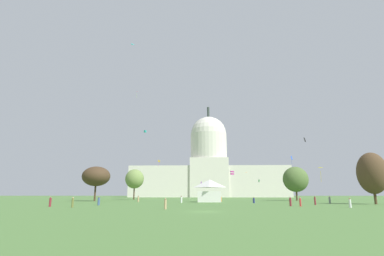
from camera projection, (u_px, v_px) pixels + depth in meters
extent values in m
plane|color=#4C7538|center=(205.00, 212.00, 38.04)|extent=(800.00, 800.00, 0.00)
cube|color=beige|center=(170.00, 182.00, 220.71)|extent=(56.55, 25.12, 21.80)
cube|color=beige|center=(248.00, 182.00, 218.48)|extent=(56.55, 25.12, 21.80)
cube|color=beige|center=(209.00, 178.00, 220.18)|extent=(26.98, 27.63, 27.22)
cylinder|color=beige|center=(209.00, 147.00, 225.13)|extent=(26.78, 26.78, 19.00)
sphere|color=beige|center=(209.00, 134.00, 227.16)|extent=(26.41, 26.41, 26.41)
cylinder|color=#2D3833|center=(208.00, 112.00, 230.84)|extent=(1.80, 1.80, 7.89)
cube|color=white|center=(210.00, 197.00, 84.46)|extent=(6.69, 6.79, 2.93)
pyramid|color=white|center=(210.00, 183.00, 85.24)|extent=(7.02, 7.13, 2.17)
cylinder|color=#42301E|center=(95.00, 192.00, 96.22)|extent=(0.56, 0.56, 5.90)
ellipsoid|color=#42301E|center=(96.00, 176.00, 97.25)|extent=(11.79, 11.56, 6.28)
cylinder|color=#4C3823|center=(375.00, 195.00, 66.41)|extent=(0.56, 0.56, 4.01)
ellipsoid|color=#4C3823|center=(372.00, 173.00, 67.43)|extent=(6.45, 6.37, 9.21)
cylinder|color=#42301E|center=(134.00, 192.00, 122.27)|extent=(0.51, 0.51, 5.95)
ellipsoid|color=olive|center=(135.00, 179.00, 123.41)|extent=(9.40, 9.03, 7.77)
cylinder|color=brown|center=(297.00, 194.00, 102.30)|extent=(0.58, 0.58, 4.58)
ellipsoid|color=#4C6633|center=(296.00, 179.00, 103.33)|extent=(10.04, 9.13, 8.54)
cylinder|color=olive|center=(73.00, 203.00, 50.15)|extent=(0.48, 0.48, 1.45)
sphere|color=tan|center=(73.00, 198.00, 50.33)|extent=(0.32, 0.32, 0.23)
cylinder|color=maroon|center=(290.00, 202.00, 55.92)|extent=(0.42, 0.42, 1.49)
sphere|color=#A37556|center=(290.00, 197.00, 56.10)|extent=(0.23, 0.23, 0.20)
cylinder|color=orange|center=(221.00, 199.00, 91.08)|extent=(0.42, 0.42, 1.36)
sphere|color=#A37556|center=(221.00, 197.00, 91.25)|extent=(0.25, 0.25, 0.21)
cylinder|color=silver|center=(350.00, 204.00, 49.50)|extent=(0.50, 0.50, 1.32)
sphere|color=#A37556|center=(349.00, 199.00, 49.66)|extent=(0.30, 0.30, 0.22)
cylinder|color=tan|center=(138.00, 199.00, 86.03)|extent=(0.60, 0.60, 1.54)
sphere|color=brown|center=(138.00, 196.00, 86.22)|extent=(0.28, 0.28, 0.21)
cylinder|color=maroon|center=(50.00, 202.00, 53.23)|extent=(0.45, 0.45, 1.53)
sphere|color=#A37556|center=(51.00, 197.00, 53.41)|extent=(0.24, 0.24, 0.21)
cylinder|color=tan|center=(165.00, 204.00, 44.34)|extent=(0.48, 0.48, 1.37)
sphere|color=#A37556|center=(165.00, 199.00, 44.51)|extent=(0.29, 0.29, 0.21)
cylinder|color=maroon|center=(315.00, 201.00, 62.14)|extent=(0.45, 0.45, 1.55)
sphere|color=brown|center=(315.00, 197.00, 62.33)|extent=(0.33, 0.33, 0.25)
cylinder|color=#3D5684|center=(99.00, 201.00, 59.94)|extent=(0.61, 0.61, 1.49)
sphere|color=brown|center=(99.00, 197.00, 60.12)|extent=(0.33, 0.33, 0.24)
cylinder|color=red|center=(300.00, 202.00, 54.53)|extent=(0.46, 0.46, 1.39)
sphere|color=#A37556|center=(300.00, 198.00, 54.70)|extent=(0.31, 0.31, 0.23)
cylinder|color=gray|center=(330.00, 200.00, 71.10)|extent=(0.43, 0.43, 1.49)
sphere|color=beige|center=(329.00, 197.00, 71.29)|extent=(0.25, 0.25, 0.25)
cylinder|color=silver|center=(181.00, 200.00, 76.71)|extent=(0.44, 0.44, 1.49)
sphere|color=brown|center=(181.00, 196.00, 76.89)|extent=(0.26, 0.26, 0.24)
cylinder|color=navy|center=(254.00, 201.00, 73.91)|extent=(0.66, 0.66, 1.27)
sphere|color=tan|center=(254.00, 197.00, 74.07)|extent=(0.36, 0.36, 0.26)
pyramid|color=orange|center=(246.00, 173.00, 164.32)|extent=(1.74, 1.35, 0.26)
cube|color=gold|center=(159.00, 162.00, 129.11)|extent=(0.90, 0.85, 0.52)
cube|color=gold|center=(159.00, 161.00, 129.21)|extent=(0.90, 0.85, 0.52)
cylinder|color=#D1339E|center=(159.00, 164.00, 128.87)|extent=(0.25, 0.26, 1.97)
pyramid|color=#33BCDB|center=(132.00, 46.00, 98.33)|extent=(1.22, 1.23, 0.20)
cube|color=#D1339E|center=(232.00, 174.00, 103.73)|extent=(1.27, 1.30, 0.58)
cube|color=#D1339E|center=(232.00, 172.00, 103.90)|extent=(1.27, 1.30, 0.58)
cube|color=black|center=(305.00, 140.00, 88.67)|extent=(0.83, 0.68, 1.37)
cube|color=green|center=(259.00, 181.00, 170.32)|extent=(0.65, 0.82, 1.57)
cube|color=blue|center=(292.00, 158.00, 114.41)|extent=(0.77, 0.74, 1.40)
cylinder|color=blue|center=(292.00, 162.00, 114.09)|extent=(0.08, 0.08, 1.56)
cube|color=teal|center=(145.00, 132.00, 153.87)|extent=(1.40, 1.39, 0.49)
cube|color=teal|center=(145.00, 131.00, 154.00)|extent=(1.40, 1.39, 0.49)
pyramid|color=yellow|center=(320.00, 169.00, 76.96)|extent=(1.08, 0.73, 0.17)
cylinder|color=yellow|center=(321.00, 177.00, 76.25)|extent=(0.14, 0.43, 2.79)
cube|color=purple|center=(201.00, 183.00, 160.09)|extent=(0.73, 0.65, 1.30)
cylinder|color=purple|center=(201.00, 185.00, 159.78)|extent=(0.13, 0.13, 1.69)
pyramid|color=pink|center=(137.00, 92.00, 173.68)|extent=(1.46, 1.20, 0.34)
cylinder|color=#8CD133|center=(137.00, 96.00, 173.57)|extent=(0.29, 0.13, 2.80)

